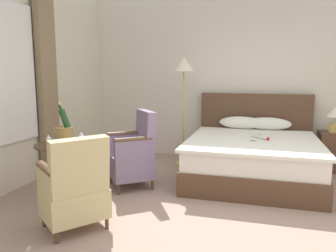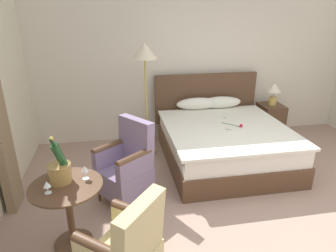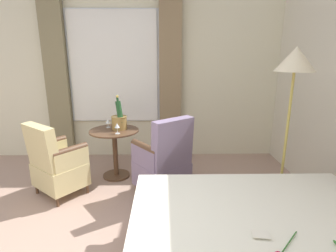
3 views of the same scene
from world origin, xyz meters
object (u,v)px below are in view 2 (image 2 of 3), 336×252
at_px(nightstand, 270,120).
at_px(wine_glass_near_bucket, 47,185).
at_px(champagne_bucket, 60,170).
at_px(wine_glass_near_edge, 85,170).
at_px(bedside_lamp, 274,91).
at_px(armchair_by_window, 127,167).
at_px(floor_lamp_brass, 145,59).
at_px(side_table_round, 69,207).
at_px(armchair_facing_bed, 125,252).
at_px(bed, 222,139).

height_order(nightstand, wine_glass_near_bucket, wine_glass_near_bucket).
bearing_deg(nightstand, champagne_bucket, -147.10).
bearing_deg(nightstand, wine_glass_near_bucket, -145.74).
relative_size(wine_glass_near_bucket, wine_glass_near_edge, 0.85).
relative_size(bedside_lamp, champagne_bucket, 0.83).
xyz_separation_m(champagne_bucket, wine_glass_near_edge, (0.23, 0.01, -0.03)).
relative_size(nightstand, armchair_by_window, 0.59).
bearing_deg(wine_glass_near_edge, wine_glass_near_bucket, -149.78).
relative_size(bedside_lamp, armchair_by_window, 0.39).
relative_size(nightstand, floor_lamp_brass, 0.34).
bearing_deg(wine_glass_near_bucket, side_table_round, 37.55).
distance_m(side_table_round, armchair_facing_bed, 0.83).
bearing_deg(champagne_bucket, bedside_lamp, 32.90).
bearing_deg(bedside_lamp, floor_lamp_brass, -172.62).
relative_size(champagne_bucket, wine_glass_near_bucket, 3.94).
bearing_deg(wine_glass_near_bucket, champagne_bucket, 63.10).
height_order(floor_lamp_brass, side_table_round, floor_lamp_brass).
bearing_deg(armchair_by_window, champagne_bucket, -135.91).
bearing_deg(wine_glass_near_edge, bedside_lamp, 34.65).
relative_size(champagne_bucket, armchair_facing_bed, 0.51).
height_order(wine_glass_near_bucket, wine_glass_near_edge, wine_glass_near_edge).
bearing_deg(side_table_round, armchair_facing_bed, -51.19).
relative_size(floor_lamp_brass, wine_glass_near_bucket, 14.74).
height_order(wine_glass_near_edge, armchair_facing_bed, armchair_facing_bed).
height_order(bedside_lamp, side_table_round, bedside_lamp).
distance_m(floor_lamp_brass, champagne_bucket, 2.28).
bearing_deg(bed, wine_glass_near_bucket, -144.26).
distance_m(nightstand, armchair_facing_bed, 4.08).
xyz_separation_m(floor_lamp_brass, wine_glass_near_edge, (-0.81, -1.89, -0.75)).
bearing_deg(floor_lamp_brass, bedside_lamp, 7.38).
height_order(bedside_lamp, champagne_bucket, champagne_bucket).
distance_m(bed, armchair_by_window, 1.77).
xyz_separation_m(floor_lamp_brass, side_table_round, (-0.99, -1.97, -1.10)).
height_order(bed, wine_glass_near_bucket, bed).
relative_size(side_table_round, wine_glass_near_bucket, 5.78).
relative_size(nightstand, armchair_facing_bed, 0.65).
height_order(bed, nightstand, bed).
height_order(champagne_bucket, armchair_facing_bed, champagne_bucket).
height_order(bedside_lamp, wine_glass_near_bucket, bedside_lamp).
distance_m(nightstand, floor_lamp_brass, 2.69).
distance_m(wine_glass_near_bucket, wine_glass_near_edge, 0.37).
xyz_separation_m(wine_glass_near_bucket, armchair_facing_bed, (0.66, -0.54, -0.38)).
relative_size(side_table_round, armchair_facing_bed, 0.74).
xyz_separation_m(wine_glass_near_bucket, armchair_by_window, (0.74, 0.81, -0.34)).
relative_size(bedside_lamp, armchair_facing_bed, 0.42).
bearing_deg(side_table_round, bedside_lamp, 34.12).
bearing_deg(nightstand, bed, -148.66).
height_order(nightstand, floor_lamp_brass, floor_lamp_brass).
relative_size(nightstand, champagne_bucket, 1.27).
xyz_separation_m(nightstand, armchair_facing_bed, (-2.84, -2.92, 0.11)).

